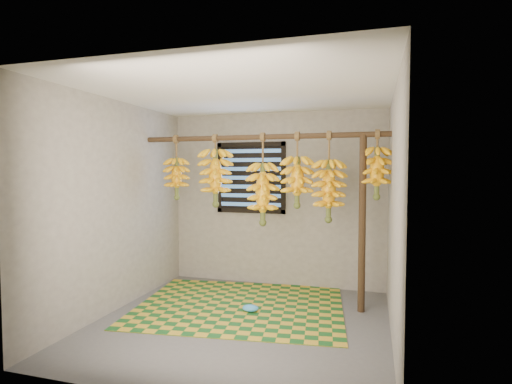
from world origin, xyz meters
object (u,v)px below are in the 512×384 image
(banana_bunch_b, at_px, (216,178))
(support_post, at_px, (362,224))
(banana_bunch_a, at_px, (177,178))
(woven_mat, at_px, (240,306))
(banana_bunch_f, at_px, (377,173))
(plastic_bag, at_px, (250,308))
(banana_bunch_d, at_px, (329,190))
(banana_bunch_e, at_px, (297,182))
(banana_bunch_c, at_px, (263,194))

(banana_bunch_b, bearing_deg, support_post, 0.00)
(banana_bunch_b, bearing_deg, banana_bunch_a, 180.00)
(woven_mat, distance_m, banana_bunch_a, 1.77)
(banana_bunch_a, relative_size, banana_bunch_f, 1.07)
(woven_mat, xyz_separation_m, plastic_bag, (0.18, -0.17, 0.04))
(banana_bunch_b, relative_size, banana_bunch_f, 1.17)
(support_post, relative_size, banana_bunch_f, 2.63)
(banana_bunch_a, bearing_deg, plastic_bag, -19.12)
(banana_bunch_d, bearing_deg, banana_bunch_f, -0.00)
(banana_bunch_e, distance_m, banana_bunch_f, 0.90)
(woven_mat, relative_size, banana_bunch_c, 2.16)
(banana_bunch_d, distance_m, banana_bunch_f, 0.56)
(support_post, bearing_deg, banana_bunch_d, 180.00)
(banana_bunch_a, height_order, banana_bunch_c, same)
(banana_bunch_b, relative_size, banana_bunch_c, 0.81)
(banana_bunch_b, height_order, banana_bunch_e, same)
(plastic_bag, distance_m, banana_bunch_f, 2.07)
(banana_bunch_d, bearing_deg, banana_bunch_a, 180.00)
(banana_bunch_f, bearing_deg, plastic_bag, -164.10)
(support_post, bearing_deg, woven_mat, -171.16)
(banana_bunch_e, bearing_deg, banana_bunch_b, -180.00)
(banana_bunch_c, relative_size, banana_bunch_f, 1.44)
(woven_mat, bearing_deg, support_post, 8.84)
(woven_mat, xyz_separation_m, banana_bunch_b, (-0.39, 0.21, 1.51))
(woven_mat, height_order, banana_bunch_a, banana_bunch_a)
(banana_bunch_b, xyz_separation_m, banana_bunch_e, (1.03, 0.00, -0.04))
(support_post, bearing_deg, banana_bunch_f, -0.00)
(plastic_bag, xyz_separation_m, banana_bunch_b, (-0.57, 0.38, 1.46))
(woven_mat, bearing_deg, banana_bunch_e, 18.66)
(support_post, bearing_deg, banana_bunch_c, 180.00)
(woven_mat, distance_m, banana_bunch_b, 1.57)
(plastic_bag, bearing_deg, banana_bunch_a, 160.88)
(plastic_bag, height_order, banana_bunch_e, banana_bunch_e)
(plastic_bag, bearing_deg, banana_bunch_d, 25.06)
(banana_bunch_d, relative_size, banana_bunch_f, 1.36)
(support_post, height_order, banana_bunch_c, banana_bunch_c)
(woven_mat, height_order, banana_bunch_c, banana_bunch_c)
(woven_mat, bearing_deg, banana_bunch_d, 12.08)
(banana_bunch_e, xyz_separation_m, banana_bunch_f, (0.89, -0.00, 0.11))
(woven_mat, height_order, plastic_bag, plastic_bag)
(banana_bunch_b, bearing_deg, woven_mat, -28.63)
(banana_bunch_c, bearing_deg, support_post, 0.00)
(banana_bunch_b, bearing_deg, banana_bunch_e, 0.00)
(woven_mat, xyz_separation_m, banana_bunch_d, (1.00, 0.21, 1.37))
(banana_bunch_c, bearing_deg, banana_bunch_d, 0.00)
(banana_bunch_b, height_order, banana_bunch_f, same)
(support_post, height_order, banana_bunch_b, banana_bunch_b)
(plastic_bag, bearing_deg, woven_mat, 136.66)
(support_post, height_order, plastic_bag, support_post)
(plastic_bag, height_order, banana_bunch_f, banana_bunch_f)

